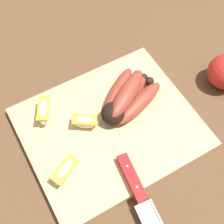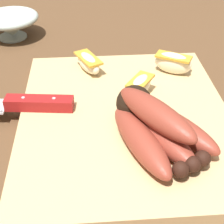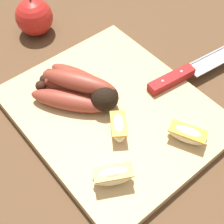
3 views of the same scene
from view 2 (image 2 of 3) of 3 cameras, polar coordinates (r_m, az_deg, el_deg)
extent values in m
plane|color=brown|center=(0.52, 3.23, -1.42)|extent=(6.00, 6.00, 0.00)
cube|color=tan|center=(0.51, 2.20, -1.17)|extent=(0.36, 0.30, 0.02)
sphere|color=black|center=(0.47, 3.24, 1.45)|extent=(0.05, 0.05, 0.05)
ellipsoid|color=brown|center=(0.43, 4.70, -4.72)|extent=(0.15, 0.08, 0.03)
sphere|color=black|center=(0.40, 11.31, -9.35)|extent=(0.02, 0.02, 0.02)
ellipsoid|color=brown|center=(0.44, 7.58, -3.48)|extent=(0.14, 0.10, 0.03)
sphere|color=black|center=(0.41, 13.21, -8.45)|extent=(0.02, 0.02, 0.02)
ellipsoid|color=brown|center=(0.46, 10.28, -2.30)|extent=(0.14, 0.11, 0.03)
sphere|color=black|center=(0.42, 14.77, -7.49)|extent=(0.02, 0.02, 0.02)
ellipsoid|color=brown|center=(0.43, 7.28, -0.30)|extent=(0.13, 0.11, 0.04)
cube|color=maroon|center=(0.52, -11.97, 1.43)|extent=(0.03, 0.10, 0.02)
cylinder|color=#B2B2B7|center=(0.51, -9.63, 2.26)|extent=(0.01, 0.01, 0.00)
cylinder|color=#B2B2B7|center=(0.52, -14.53, 2.33)|extent=(0.00, 0.01, 0.00)
ellipsoid|color=#F4E5C1|center=(0.53, 4.67, 4.25)|extent=(0.06, 0.05, 0.03)
cube|color=gold|center=(0.53, 4.73, 5.21)|extent=(0.06, 0.05, 0.00)
ellipsoid|color=#F4E5C1|center=(0.60, -3.94, 8.10)|extent=(0.07, 0.05, 0.03)
cube|color=gold|center=(0.59, -3.98, 8.92)|extent=(0.07, 0.05, 0.00)
ellipsoid|color=#F4E5C1|center=(0.60, 10.06, 7.98)|extent=(0.05, 0.07, 0.04)
cube|color=gold|center=(0.59, 10.18, 9.02)|extent=(0.05, 0.06, 0.00)
cylinder|color=#A8B7AD|center=(0.80, -16.14, 12.04)|extent=(0.06, 0.06, 0.01)
torus|color=#A8B7AD|center=(0.79, -16.65, 14.75)|extent=(0.12, 0.12, 0.01)
cone|color=#A8B7AD|center=(0.79, -16.41, 13.51)|extent=(0.10, 0.10, 0.05)
camera|label=1|loc=(0.68, -49.42, 57.40)|focal=52.11mm
camera|label=3|loc=(0.75, 26.81, 46.81)|focal=52.26mm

